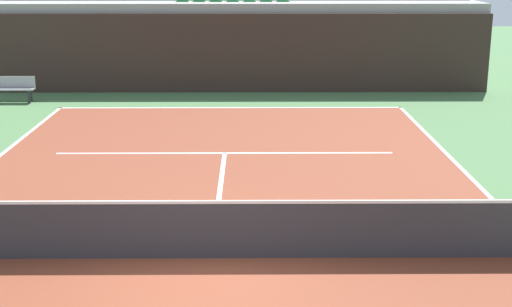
# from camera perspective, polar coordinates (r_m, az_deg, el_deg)

# --- Properties ---
(ground_plane) EXTENTS (80.00, 80.00, 0.00)m
(ground_plane) POSITION_cam_1_polar(r_m,az_deg,el_deg) (11.72, -3.55, -8.27)
(ground_plane) COLOR #477042
(court_surface) EXTENTS (11.00, 24.00, 0.01)m
(court_surface) POSITION_cam_1_polar(r_m,az_deg,el_deg) (11.71, -3.55, -8.25)
(court_surface) COLOR brown
(court_surface) RESTS_ON ground_plane
(baseline_far) EXTENTS (11.00, 0.10, 0.00)m
(baseline_far) POSITION_cam_1_polar(r_m,az_deg,el_deg) (23.16, -2.02, 3.63)
(baseline_far) COLOR white
(baseline_far) RESTS_ON court_surface
(service_line_far) EXTENTS (8.26, 0.10, 0.00)m
(service_line_far) POSITION_cam_1_polar(r_m,az_deg,el_deg) (17.76, -2.49, 0.03)
(service_line_far) COLOR white
(service_line_far) RESTS_ON court_surface
(centre_service_line) EXTENTS (0.10, 6.40, 0.00)m
(centre_service_line) POSITION_cam_1_polar(r_m,az_deg,el_deg) (14.70, -2.91, -3.25)
(centre_service_line) COLOR white
(centre_service_line) RESTS_ON court_surface
(back_wall) EXTENTS (18.22, 0.30, 2.77)m
(back_wall) POSITION_cam_1_polar(r_m,az_deg,el_deg) (25.83, -1.88, 7.93)
(back_wall) COLOR #33231E
(back_wall) RESTS_ON ground_plane
(stands_tier_lower) EXTENTS (18.22, 2.40, 3.09)m
(stands_tier_lower) POSITION_cam_1_polar(r_m,az_deg,el_deg) (27.15, -1.82, 8.63)
(stands_tier_lower) COLOR #9E9E99
(stands_tier_lower) RESTS_ON ground_plane
(stands_tier_upper) EXTENTS (18.22, 2.40, 4.07)m
(stands_tier_upper) POSITION_cam_1_polar(r_m,az_deg,el_deg) (29.48, -1.72, 10.11)
(stands_tier_upper) COLOR #9E9E99
(stands_tier_upper) RESTS_ON ground_plane
(tennis_net) EXTENTS (11.08, 0.08, 1.07)m
(tennis_net) POSITION_cam_1_polar(r_m,az_deg,el_deg) (11.52, -3.59, -5.95)
(tennis_net) COLOR black
(tennis_net) RESTS_ON court_surface
(player_bench) EXTENTS (1.50, 0.40, 0.85)m
(player_bench) POSITION_cam_1_polar(r_m,az_deg,el_deg) (25.35, -18.71, 4.99)
(player_bench) COLOR #99999E
(player_bench) RESTS_ON ground_plane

